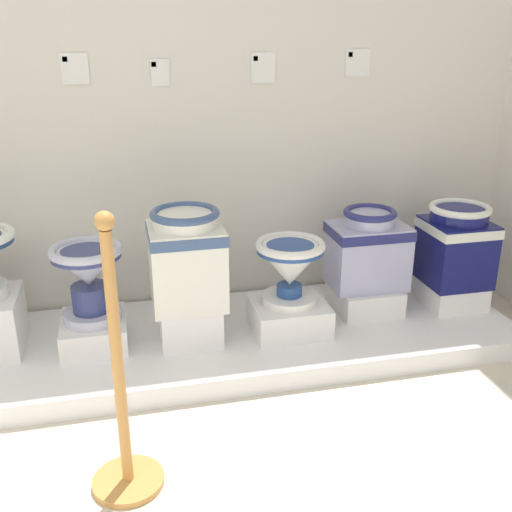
{
  "coord_description": "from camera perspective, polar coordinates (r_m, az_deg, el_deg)",
  "views": [
    {
      "loc": [
        1.19,
        -0.28,
        1.53
      ],
      "look_at": [
        1.82,
        2.41,
        0.49
      ],
      "focal_mm": 42.05,
      "sensor_mm": 36.0,
      "label": 1
    }
  ],
  "objects": [
    {
      "name": "plinth_block_squat_floral",
      "position": [
        3.06,
        3.14,
        -5.72
      ],
      "size": [
        0.37,
        0.34,
        0.15
      ],
      "primitive_type": "cube",
      "color": "white",
      "rests_on": "display_platform"
    },
    {
      "name": "antique_toilet_squat_floral",
      "position": [
        2.95,
        3.24,
        -0.81
      ],
      "size": [
        0.35,
        0.35,
        0.33
      ],
      "color": "white",
      "rests_on": "plinth_block_squat_floral"
    },
    {
      "name": "stanchion_post_near_left",
      "position": [
        2.18,
        -12.61,
        -14.32
      ],
      "size": [
        0.26,
        0.26,
        1.02
      ],
      "color": "#CE8E46",
      "rests_on": "ground_plane"
    },
    {
      "name": "info_placard_fourth",
      "position": [
        3.26,
        0.67,
        17.48
      ],
      "size": [
        0.13,
        0.01,
        0.15
      ],
      "color": "white"
    },
    {
      "name": "plinth_block_central_ornate",
      "position": [
        3.03,
        -15.14,
        -6.96
      ],
      "size": [
        0.31,
        0.35,
        0.13
      ],
      "primitive_type": "cube",
      "color": "white",
      "rests_on": "display_platform"
    },
    {
      "name": "plinth_block_tall_cobalt",
      "position": [
        2.98,
        -6.36,
        -6.17
      ],
      "size": [
        0.29,
        0.32,
        0.19
      ],
      "primitive_type": "cube",
      "color": "white",
      "rests_on": "display_platform"
    },
    {
      "name": "info_placard_second",
      "position": [
        3.17,
        -16.87,
        16.7
      ],
      "size": [
        0.13,
        0.01,
        0.15
      ],
      "color": "white"
    },
    {
      "name": "antique_toilet_broad_patterned",
      "position": [
        3.42,
        18.5,
        1.28
      ],
      "size": [
        0.33,
        0.34,
        0.44
      ],
      "color": "navy",
      "rests_on": "plinth_block_broad_patterned"
    },
    {
      "name": "info_placard_third",
      "position": [
        3.18,
        -9.14,
        16.88
      ],
      "size": [
        0.09,
        0.01,
        0.13
      ],
      "color": "white"
    },
    {
      "name": "antique_toilet_central_ornate",
      "position": [
        2.91,
        -15.7,
        -1.54
      ],
      "size": [
        0.34,
        0.34,
        0.38
      ],
      "color": "silver",
      "rests_on": "plinth_block_central_ornate"
    },
    {
      "name": "info_placard_fifth",
      "position": [
        3.42,
        9.63,
        17.68
      ],
      "size": [
        0.14,
        0.01,
        0.14
      ],
      "color": "white"
    },
    {
      "name": "antique_toilet_rightmost",
      "position": [
        3.24,
        10.58,
        0.8
      ],
      "size": [
        0.41,
        0.29,
        0.43
      ],
      "color": "#ADAFD6",
      "rests_on": "plinth_block_rightmost"
    },
    {
      "name": "wall_back",
      "position": [
        3.24,
        -4.11,
        18.86
      ],
      "size": [
        3.63,
        0.06,
        2.87
      ],
      "primitive_type": "cube",
      "color": "silver",
      "rests_on": "ground_plane"
    },
    {
      "name": "antique_toilet_tall_cobalt",
      "position": [
        2.84,
        -6.63,
        0.08
      ],
      "size": [
        0.35,
        0.34,
        0.47
      ],
      "color": "white",
      "rests_on": "plinth_block_tall_cobalt"
    },
    {
      "name": "display_platform",
      "position": [
        3.12,
        -1.93,
        -7.8
      ],
      "size": [
        2.88,
        0.91,
        0.1
      ],
      "primitive_type": "cube",
      "color": "white",
      "rests_on": "ground_plane"
    },
    {
      "name": "plinth_block_rightmost",
      "position": [
        3.35,
        10.26,
        -3.8
      ],
      "size": [
        0.33,
        0.35,
        0.14
      ],
      "primitive_type": "cube",
      "color": "white",
      "rests_on": "display_platform"
    },
    {
      "name": "plinth_block_broad_patterned",
      "position": [
        3.52,
        17.96,
        -3.3
      ],
      "size": [
        0.31,
        0.32,
        0.13
      ],
      "primitive_type": "cube",
      "color": "white",
      "rests_on": "display_platform"
    }
  ]
}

